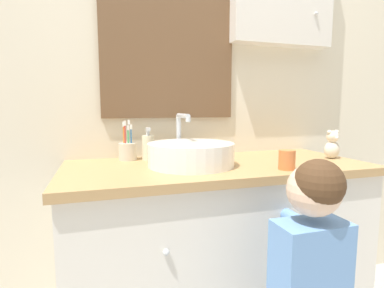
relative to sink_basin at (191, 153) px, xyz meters
name	(u,v)px	position (x,y,z in m)	size (l,w,h in m)	color
wall_back	(202,72)	(0.16, 0.32, 0.39)	(3.20, 0.18, 2.50)	beige
vanity_counter	(217,253)	(0.13, 0.00, -0.48)	(1.35, 0.59, 0.86)	silver
sink_basin	(191,153)	(0.00, 0.00, 0.00)	(0.38, 0.43, 0.22)	white
toothbrush_holder	(128,150)	(-0.25, 0.22, 0.00)	(0.08, 0.08, 0.19)	beige
soap_dispenser	(148,147)	(-0.16, 0.20, 0.01)	(0.06, 0.06, 0.16)	beige
teddy_bear	(332,145)	(0.72, -0.03, 0.01)	(0.08, 0.07, 0.14)	beige
drinking_cup	(287,160)	(0.35, -0.20, -0.01)	(0.07, 0.07, 0.08)	orange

